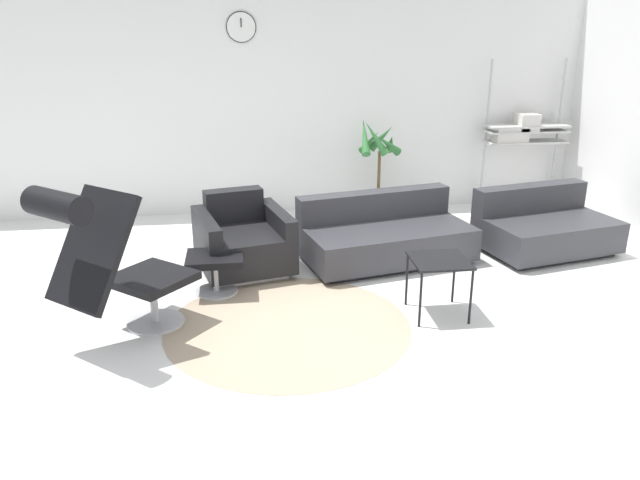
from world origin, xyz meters
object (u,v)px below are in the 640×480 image
Objects in this scene: ottoman at (215,265)px; couch_second at (544,229)px; side_table at (439,265)px; potted_plant at (378,168)px; lounge_chair at (107,253)px; armchair_red at (243,242)px; couch_low at (385,237)px; shelf_unit at (521,131)px.

couch_second is at bearing 11.04° from ottoman.
side_table is 0.40× the size of potted_plant.
couch_second is (3.96, 1.45, -0.47)m from lounge_chair.
ottoman is 0.47× the size of armchair_red.
lounge_chair reaches higher than couch_second.
potted_plant reaches higher than side_table.
armchair_red is 3.03m from couch_second.
lounge_chair is 3.79m from potted_plant.
couch_second is 3.04× the size of side_table.
side_table is at bearing -20.14° from ottoman.
ottoman is at bearing 159.86° from side_table.
couch_low is 1.26m from side_table.
side_table is 0.26× the size of shelf_unit.
couch_low is at bearing -11.13° from couch_second.
armchair_red is at bearing -137.04° from potted_plant.
couch_low is at bearing 169.50° from armchair_red.
ottoman is 0.27× the size of shelf_unit.
potted_plant is (0.08, 2.65, 0.16)m from side_table.
armchair_red reaches higher than side_table.
side_table reaches higher than ottoman.
potted_plant reaches higher than couch_low.
lounge_chair is 1.19× the size of armchair_red.
side_table is 2.66m from potted_plant.
lounge_chair is 2.47m from side_table.
armchair_red is (0.24, 0.52, 0.01)m from ottoman.
side_table is (2.45, 0.16, -0.28)m from lounge_chair.
ottoman is 0.34× the size of couch_second.
couch_low and couch_second have the same top height.
armchair_red is at bearing 65.07° from ottoman.
potted_plant is at bearing 88.57° from lounge_chair.
potted_plant is (2.53, 2.82, -0.12)m from lounge_chair.
side_table is at bearing 27.66° from couch_second.
lounge_chair is 5.23m from shelf_unit.
shelf_unit reaches higher than ottoman.
ottoman is 0.41× the size of potted_plant.
side_table is at bearing -91.78° from potted_plant.
armchair_red is (0.93, 1.33, -0.44)m from lounge_chair.
shelf_unit is (3.38, 1.62, 0.69)m from armchair_red.
armchair_red reaches higher than ottoman.
lounge_chair reaches higher than side_table.
shelf_unit is (3.62, 2.14, 0.71)m from ottoman.
couch_low is (2.30, 1.40, -0.47)m from lounge_chair.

